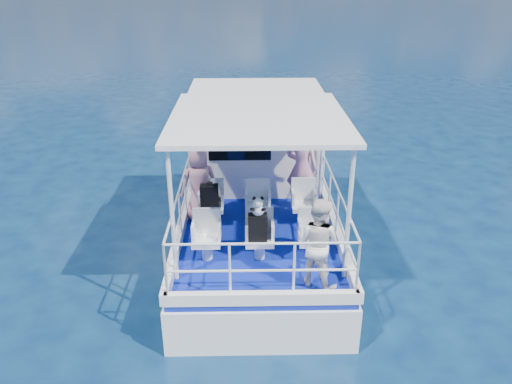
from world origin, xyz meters
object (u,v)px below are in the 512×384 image
passenger_stbd_aft (318,243)px  panda (258,206)px  passenger_port_fwd (199,183)px  backpack_center (258,228)px

passenger_stbd_aft → panda: bearing=-4.8°
passenger_port_fwd → panda: passenger_port_fwd is taller
passenger_port_fwd → backpack_center: 1.93m
passenger_stbd_aft → backpack_center: bearing=-5.1°
passenger_stbd_aft → panda: 1.18m
passenger_port_fwd → panda: 1.96m
passenger_stbd_aft → panda: (-0.90, 0.72, 0.29)m
backpack_center → panda: (0.01, -0.01, 0.40)m
passenger_port_fwd → panda: (1.10, -1.59, 0.27)m
passenger_port_fwd → backpack_center: size_ratio=3.16×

